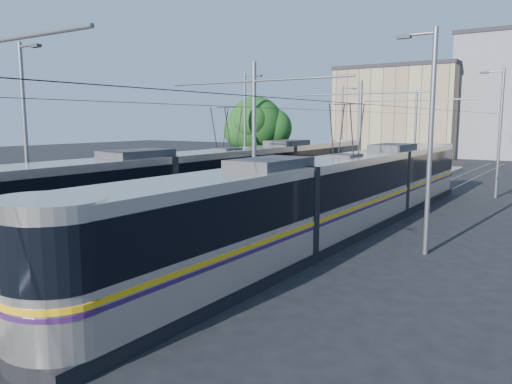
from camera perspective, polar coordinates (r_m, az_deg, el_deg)
The scene contains 12 objects.
ground at distance 16.52m, azimuth -16.13°, elevation -9.11°, with size 160.00×160.00×0.00m, color black.
platform at distance 30.04m, azimuth 9.42°, elevation -0.89°, with size 4.00×50.00×0.30m, color gray.
tactile_strip_left at distance 30.64m, azimuth 6.96°, elevation -0.37°, with size 0.70×50.00×0.01m, color gray.
tactile_strip_right at distance 29.46m, azimuth 12.00°, elevation -0.83°, with size 0.70×50.00×0.01m, color gray.
rails at distance 30.07m, azimuth 9.42°, elevation -1.14°, with size 8.71×70.00×0.03m.
tram_left at distance 26.33m, azimuth -3.33°, elevation 1.36°, with size 2.43×31.23×5.50m.
tram_right at distance 21.68m, azimuth 10.12°, elevation 0.19°, with size 2.43×30.15×5.50m.
catenary at distance 27.11m, azimuth 7.13°, elevation 7.48°, with size 9.20×70.00×7.00m.
street_lamps at distance 33.37m, azimuth 12.45°, elevation 6.88°, with size 15.18×38.22×8.00m.
shelter at distance 26.63m, azimuth 7.11°, elevation 1.12°, with size 1.07×1.29×2.44m.
tree at distance 37.02m, azimuth 0.45°, elevation 7.59°, with size 4.53×4.19×6.59m.
building_left at distance 73.50m, azimuth 16.41°, elevation 8.82°, with size 16.32×12.24×12.17m.
Camera 1 is at (12.19, -10.06, 4.81)m, focal length 35.00 mm.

